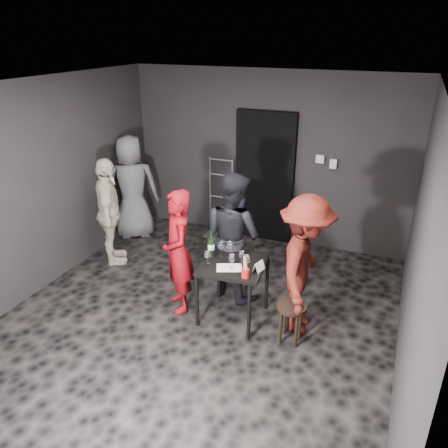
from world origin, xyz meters
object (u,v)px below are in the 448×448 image
at_px(stool, 291,313).
at_px(man_maroon, 305,259).
at_px(bystander_grey, 131,180).
at_px(hand_truck, 220,221).
at_px(bystander_cream, 109,209).
at_px(breadstick_cup, 246,267).
at_px(server_red, 178,250).
at_px(woman_black, 233,229).
at_px(tasting_table, 233,270).
at_px(wine_bottle, 211,247).

relative_size(stool, man_maroon, 0.26).
bearing_deg(man_maroon, bystander_grey, 61.98).
bearing_deg(stool, bystander_grey, 151.95).
xyz_separation_m(hand_truck, bystander_cream, (-1.09, -1.51, 0.62)).
xyz_separation_m(bystander_grey, breadstick_cup, (2.62, -1.75, -0.11)).
distance_m(stool, server_red, 1.51).
bearing_deg(woman_black, man_maroon, -178.16).
height_order(stool, bystander_cream, bystander_cream).
distance_m(bystander_cream, bystander_grey, 0.95).
distance_m(hand_truck, man_maroon, 2.81).
bearing_deg(bystander_cream, tasting_table, -141.01).
distance_m(stool, man_maroon, 0.61).
xyz_separation_m(tasting_table, breadstick_cup, (0.24, -0.25, 0.22)).
distance_m(man_maroon, breadstick_cup, 0.67).
bearing_deg(stool, woman_black, 144.58).
xyz_separation_m(hand_truck, man_maroon, (1.88, -1.98, 0.67)).
xyz_separation_m(man_maroon, wine_bottle, (-1.10, -0.07, -0.03)).
relative_size(bystander_cream, breadstick_cup, 6.21).
height_order(tasting_table, server_red, server_red).
distance_m(server_red, bystander_cream, 1.61).
height_order(bystander_cream, wine_bottle, bystander_cream).
relative_size(hand_truck, woman_black, 0.72).
bearing_deg(wine_bottle, breadstick_cup, -28.94).
height_order(man_maroon, wine_bottle, man_maroon).
bearing_deg(man_maroon, server_red, 92.24).
distance_m(wine_bottle, breadstick_cup, 0.62).
bearing_deg(bystander_cream, breadstick_cup, -144.95).
height_order(tasting_table, breadstick_cup, breadstick_cup).
distance_m(hand_truck, woman_black, 1.92).
bearing_deg(breadstick_cup, server_red, 168.27).
bearing_deg(bystander_grey, hand_truck, 171.64).
height_order(server_red, woman_black, woman_black).
xyz_separation_m(server_red, bystander_cream, (-1.48, 0.65, 0.05)).
distance_m(woman_black, bystander_cream, 1.96).
xyz_separation_m(hand_truck, wine_bottle, (0.78, -2.05, 0.64)).
bearing_deg(woman_black, stool, 167.97).
bearing_deg(man_maroon, stool, 167.06).
distance_m(server_red, wine_bottle, 0.41).
bearing_deg(bystander_cream, stool, -140.28).
height_order(tasting_table, man_maroon, man_maroon).
distance_m(man_maroon, wine_bottle, 1.10).
bearing_deg(woman_black, bystander_cream, 21.32).
bearing_deg(stool, wine_bottle, 168.28).
relative_size(tasting_table, bystander_cream, 0.44).
height_order(hand_truck, tasting_table, hand_truck).
relative_size(hand_truck, server_red, 0.82).
relative_size(server_red, wine_bottle, 5.05).
height_order(woman_black, wine_bottle, woman_black).
bearing_deg(breadstick_cup, tasting_table, 134.23).
bearing_deg(wine_bottle, bystander_grey, 145.06).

